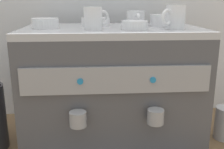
# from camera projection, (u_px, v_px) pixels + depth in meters

# --- Properties ---
(ground_plane) EXTENTS (4.00, 4.00, 0.00)m
(ground_plane) POSITION_uv_depth(u_px,v_px,m) (112.00, 139.00, 1.16)
(ground_plane) COLOR brown
(tiled_backsplash_wall) EXTENTS (2.80, 0.03, 1.08)m
(tiled_backsplash_wall) POSITION_uv_depth(u_px,v_px,m) (107.00, 8.00, 1.33)
(tiled_backsplash_wall) COLOR silver
(tiled_backsplash_wall) RESTS_ON ground_plane
(espresso_machine) EXTENTS (0.68, 0.51, 0.48)m
(espresso_machine) POSITION_uv_depth(u_px,v_px,m) (112.00, 87.00, 1.09)
(espresso_machine) COLOR #4C4C51
(espresso_machine) RESTS_ON ground_plane
(ceramic_cup_0) EXTENTS (0.09, 0.08, 0.08)m
(ceramic_cup_0) POSITION_uv_depth(u_px,v_px,m) (94.00, 18.00, 0.94)
(ceramic_cup_0) COLOR white
(ceramic_cup_0) RESTS_ON espresso_machine
(ceramic_cup_1) EXTENTS (0.07, 0.10, 0.06)m
(ceramic_cup_1) POSITION_uv_depth(u_px,v_px,m) (136.00, 19.00, 1.06)
(ceramic_cup_1) COLOR white
(ceramic_cup_1) RESTS_ON espresso_machine
(ceramic_cup_2) EXTENTS (0.10, 0.09, 0.08)m
(ceramic_cup_2) POSITION_uv_depth(u_px,v_px,m) (174.00, 17.00, 0.96)
(ceramic_cup_2) COLOR white
(ceramic_cup_2) RESTS_ON espresso_machine
(ceramic_bowl_0) EXTENTS (0.10, 0.10, 0.04)m
(ceramic_bowl_0) POSITION_uv_depth(u_px,v_px,m) (45.00, 23.00, 0.99)
(ceramic_bowl_0) COLOR white
(ceramic_bowl_0) RESTS_ON espresso_machine
(ceramic_bowl_1) EXTENTS (0.11, 0.11, 0.03)m
(ceramic_bowl_1) POSITION_uv_depth(u_px,v_px,m) (96.00, 22.00, 1.09)
(ceramic_bowl_1) COLOR white
(ceramic_bowl_1) RESTS_ON espresso_machine
(ceramic_bowl_2) EXTENTS (0.09, 0.09, 0.03)m
(ceramic_bowl_2) POSITION_uv_depth(u_px,v_px,m) (135.00, 25.00, 0.94)
(ceramic_bowl_2) COLOR white
(ceramic_bowl_2) RESTS_ON espresso_machine
(ceramic_bowl_3) EXTENTS (0.12, 0.12, 0.04)m
(ceramic_bowl_3) POSITION_uv_depth(u_px,v_px,m) (166.00, 21.00, 1.07)
(ceramic_bowl_3) COLOR white
(ceramic_bowl_3) RESTS_ON espresso_machine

